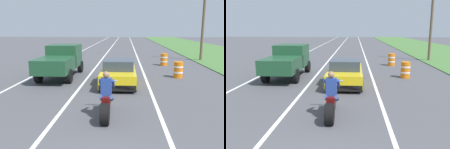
% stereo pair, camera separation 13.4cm
% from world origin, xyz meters
% --- Properties ---
extents(lane_stripe_left_solid, '(0.14, 120.00, 0.01)m').
position_xyz_m(lane_stripe_left_solid, '(-5.40, 20.00, 0.00)').
color(lane_stripe_left_solid, white).
rests_on(lane_stripe_left_solid, ground).
extents(lane_stripe_right_solid, '(0.14, 120.00, 0.01)m').
position_xyz_m(lane_stripe_right_solid, '(1.80, 20.00, 0.00)').
color(lane_stripe_right_solid, white).
rests_on(lane_stripe_right_solid, ground).
extents(lane_stripe_centre_dashed, '(0.14, 120.00, 0.01)m').
position_xyz_m(lane_stripe_centre_dashed, '(-1.80, 20.00, 0.00)').
color(lane_stripe_centre_dashed, white).
rests_on(lane_stripe_centre_dashed, ground).
extents(motorcycle_with_rider, '(0.70, 2.21, 1.62)m').
position_xyz_m(motorcycle_with_rider, '(-0.08, 4.25, 0.59)').
color(motorcycle_with_rider, black).
rests_on(motorcycle_with_rider, ground).
extents(sports_car_yellow, '(1.84, 4.30, 1.37)m').
position_xyz_m(sports_car_yellow, '(0.19, 9.21, 0.63)').
color(sports_car_yellow, yellow).
rests_on(sports_car_yellow, ground).
extents(pickup_truck_left_lane_dark_green, '(2.02, 4.80, 1.98)m').
position_xyz_m(pickup_truck_left_lane_dark_green, '(-3.46, 10.88, 1.11)').
color(pickup_truck_left_lane_dark_green, '#1E4C2D').
rests_on(pickup_truck_left_lane_dark_green, ground).
extents(utility_pole_roadside, '(0.24, 0.24, 7.36)m').
position_xyz_m(utility_pole_roadside, '(7.71, 19.26, 3.68)').
color(utility_pole_roadside, brown).
rests_on(utility_pole_roadside, ground).
extents(construction_barrel_nearest, '(0.58, 0.58, 1.00)m').
position_xyz_m(construction_barrel_nearest, '(3.83, 11.12, 0.50)').
color(construction_barrel_nearest, orange).
rests_on(construction_barrel_nearest, ground).
extents(construction_barrel_mid, '(0.58, 0.58, 1.00)m').
position_xyz_m(construction_barrel_mid, '(3.70, 15.96, 0.50)').
color(construction_barrel_mid, orange).
rests_on(construction_barrel_mid, ground).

